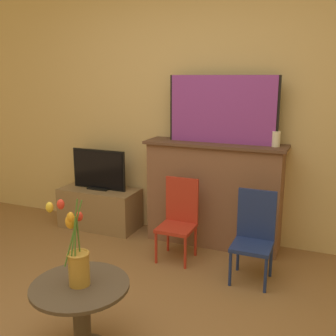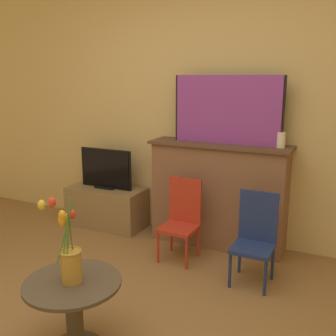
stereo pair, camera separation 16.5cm
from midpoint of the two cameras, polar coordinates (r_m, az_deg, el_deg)
wall_back at (r=3.78m, az=7.21°, el=9.86°), size 8.00×0.06×2.70m
fireplace_mantel at (r=3.69m, az=8.60°, el=-3.67°), size 1.29×0.35×0.97m
painting at (r=3.54m, az=9.89°, el=8.31°), size 0.99×0.03×0.60m
mantel_candle at (r=3.46m, az=17.43°, el=3.89°), size 0.07×0.07×0.13m
tv_stand at (r=4.24m, az=-7.76°, el=-5.58°), size 0.82×0.39×0.42m
tv_monitor at (r=4.13m, az=-7.90°, el=-0.19°), size 0.60×0.12×0.41m
chair_red at (r=3.44m, az=3.38°, el=-7.08°), size 0.30×0.30×0.70m
chair_blue at (r=3.14m, az=14.04°, el=-9.45°), size 0.30×0.30×0.70m
side_table at (r=2.41m, az=-11.51°, el=-18.95°), size 0.55×0.55×0.44m
vase_tulips at (r=2.27m, az=-12.08°, el=-12.32°), size 0.16×0.19×0.51m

